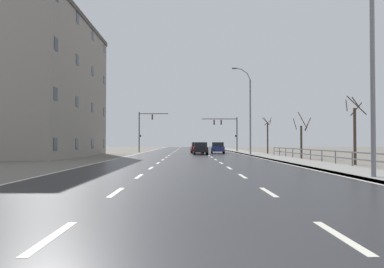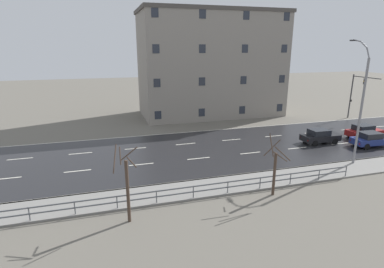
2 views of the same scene
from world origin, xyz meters
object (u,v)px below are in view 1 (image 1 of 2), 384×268
object	(u,v)px
car_near_left	(197,148)
brick_building	(38,87)
street_lamp_midground	(249,112)
car_far_right	(201,148)
traffic_signal_left	(144,126)
street_lamp_foreground	(368,47)
car_near_right	(218,148)
traffic_signal_right	(228,128)

from	to	relation	value
car_near_left	brick_building	size ratio (longest dim) A/B	0.20
street_lamp_midground	car_far_right	bearing A→B (deg)	168.47
traffic_signal_left	car_far_right	size ratio (longest dim) A/B	1.56
street_lamp_foreground	car_near_right	distance (m)	36.62
traffic_signal_right	car_near_right	distance (m)	10.03
street_lamp_midground	car_near_left	xyz separation A→B (m)	(-6.24, 7.45, -4.51)
car_near_right	car_near_left	distance (m)	3.33
traffic_signal_right	street_lamp_foreground	bearing A→B (deg)	-88.66
car_far_right	car_near_left	world-z (taller)	same
traffic_signal_right	traffic_signal_left	distance (m)	13.54
street_lamp_foreground	car_far_right	xyz separation A→B (m)	(-5.96, 31.75, -4.76)
street_lamp_foreground	traffic_signal_left	distance (m)	46.52
street_lamp_foreground	street_lamp_midground	size ratio (longest dim) A/B	1.05
car_near_right	traffic_signal_right	bearing A→B (deg)	78.66
street_lamp_foreground	car_far_right	world-z (taller)	street_lamp_foreground
street_lamp_foreground	traffic_signal_left	bearing A→B (deg)	108.22
car_near_right	street_lamp_midground	bearing A→B (deg)	-55.31
car_near_right	brick_building	xyz separation A→B (m)	(-20.51, -10.69, 6.86)
traffic_signal_right	brick_building	distance (m)	30.56
street_lamp_foreground	car_far_right	bearing A→B (deg)	100.63
brick_building	street_lamp_midground	bearing A→B (deg)	11.94
traffic_signal_left	car_near_right	bearing A→B (deg)	-35.86
street_lamp_midground	traffic_signal_left	xyz separation A→B (m)	(-14.56, 13.64, -1.16)
car_near_left	car_far_right	bearing A→B (deg)	-89.32
street_lamp_midground	car_near_left	size ratio (longest dim) A/B	2.61
street_lamp_foreground	traffic_signal_right	bearing A→B (deg)	91.34
car_near_right	car_near_left	size ratio (longest dim) A/B	1.01
car_far_right	brick_building	distance (m)	20.25
street_lamp_foreground	brick_building	xyz separation A→B (m)	(-23.95, 25.46, 2.10)
traffic_signal_right	car_far_right	world-z (taller)	traffic_signal_right
car_far_right	car_near_right	world-z (taller)	same
traffic_signal_right	car_far_right	bearing A→B (deg)	-109.79
street_lamp_midground	traffic_signal_right	xyz separation A→B (m)	(-1.08, 14.84, -1.38)
street_lamp_foreground	car_near_left	xyz separation A→B (m)	(-6.22, 37.98, -4.76)
street_lamp_midground	car_near_left	bearing A→B (deg)	129.96
car_near_left	brick_building	bearing A→B (deg)	-146.48
street_lamp_midground	car_near_left	distance (m)	10.71
brick_building	traffic_signal_left	bearing A→B (deg)	63.31
traffic_signal_right	brick_building	bearing A→B (deg)	-138.98
car_near_right	street_lamp_foreground	bearing A→B (deg)	-81.48
traffic_signal_left	street_lamp_midground	bearing A→B (deg)	-43.13
car_near_right	car_far_right	bearing A→B (deg)	-116.79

